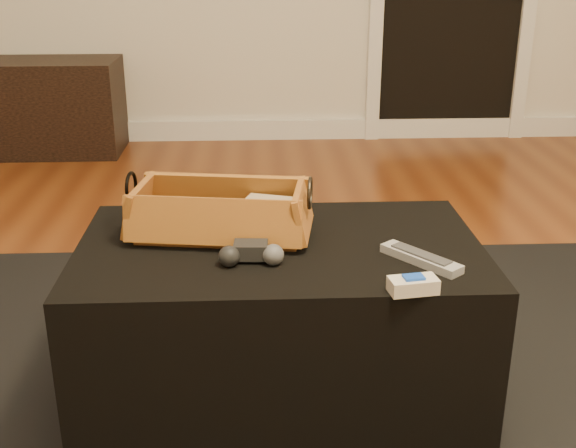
{
  "coord_description": "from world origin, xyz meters",
  "views": [
    {
      "loc": [
        0.13,
        -1.61,
        1.13
      ],
      "look_at": [
        0.21,
        0.02,
        0.49
      ],
      "focal_mm": 45.0,
      "sensor_mm": 36.0,
      "label": 1
    }
  ],
  "objects_px": {
    "ottoman": "(280,319)",
    "media_cabinet": "(1,107)",
    "wicker_basket": "(220,215)",
    "cream_gadget": "(413,285)",
    "silver_remote": "(421,258)",
    "tv_remote": "(211,226)",
    "game_controller": "(251,253)"
  },
  "relations": [
    {
      "from": "wicker_basket",
      "to": "silver_remote",
      "type": "distance_m",
      "value": 0.51
    },
    {
      "from": "wicker_basket",
      "to": "game_controller",
      "type": "height_order",
      "value": "wicker_basket"
    },
    {
      "from": "wicker_basket",
      "to": "cream_gadget",
      "type": "xyz_separation_m",
      "value": [
        0.42,
        -0.35,
        -0.04
      ]
    },
    {
      "from": "tv_remote",
      "to": "silver_remote",
      "type": "xyz_separation_m",
      "value": [
        0.5,
        -0.18,
        -0.02
      ]
    },
    {
      "from": "wicker_basket",
      "to": "ottoman",
      "type": "bearing_deg",
      "value": -25.32
    },
    {
      "from": "silver_remote",
      "to": "cream_gadget",
      "type": "height_order",
      "value": "cream_gadget"
    },
    {
      "from": "wicker_basket",
      "to": "silver_remote",
      "type": "height_order",
      "value": "wicker_basket"
    },
    {
      "from": "wicker_basket",
      "to": "silver_remote",
      "type": "xyz_separation_m",
      "value": [
        0.47,
        -0.2,
        -0.04
      ]
    },
    {
      "from": "game_controller",
      "to": "silver_remote",
      "type": "distance_m",
      "value": 0.4
    },
    {
      "from": "ottoman",
      "to": "silver_remote",
      "type": "relative_size",
      "value": 5.17
    },
    {
      "from": "ottoman",
      "to": "wicker_basket",
      "type": "height_order",
      "value": "wicker_basket"
    },
    {
      "from": "ottoman",
      "to": "game_controller",
      "type": "distance_m",
      "value": 0.27
    },
    {
      "from": "wicker_basket",
      "to": "tv_remote",
      "type": "bearing_deg",
      "value": -151.69
    },
    {
      "from": "wicker_basket",
      "to": "media_cabinet",
      "type": "bearing_deg",
      "value": 119.24
    },
    {
      "from": "game_controller",
      "to": "cream_gadget",
      "type": "distance_m",
      "value": 0.38
    },
    {
      "from": "wicker_basket",
      "to": "cream_gadget",
      "type": "bearing_deg",
      "value": -39.62
    },
    {
      "from": "tv_remote",
      "to": "ottoman",
      "type": "bearing_deg",
      "value": -15.46
    },
    {
      "from": "tv_remote",
      "to": "game_controller",
      "type": "xyz_separation_m",
      "value": [
        0.1,
        -0.17,
        -0.0
      ]
    },
    {
      "from": "ottoman",
      "to": "cream_gadget",
      "type": "xyz_separation_m",
      "value": [
        0.27,
        -0.28,
        0.23
      ]
    },
    {
      "from": "silver_remote",
      "to": "media_cabinet",
      "type": "bearing_deg",
      "value": 124.95
    },
    {
      "from": "cream_gadget",
      "to": "game_controller",
      "type": "bearing_deg",
      "value": 154.26
    },
    {
      "from": "wicker_basket",
      "to": "cream_gadget",
      "type": "relative_size",
      "value": 4.43
    },
    {
      "from": "tv_remote",
      "to": "wicker_basket",
      "type": "height_order",
      "value": "wicker_basket"
    },
    {
      "from": "game_controller",
      "to": "cream_gadget",
      "type": "relative_size",
      "value": 1.41
    },
    {
      "from": "silver_remote",
      "to": "cream_gadget",
      "type": "distance_m",
      "value": 0.16
    },
    {
      "from": "ottoman",
      "to": "wicker_basket",
      "type": "distance_m",
      "value": 0.31
    },
    {
      "from": "ottoman",
      "to": "media_cabinet",
      "type": "bearing_deg",
      "value": 121.12
    },
    {
      "from": "media_cabinet",
      "to": "game_controller",
      "type": "relative_size",
      "value": 8.66
    },
    {
      "from": "media_cabinet",
      "to": "ottoman",
      "type": "distance_m",
      "value": 2.89
    },
    {
      "from": "ottoman",
      "to": "game_controller",
      "type": "xyz_separation_m",
      "value": [
        -0.07,
        -0.11,
        0.23
      ]
    },
    {
      "from": "media_cabinet",
      "to": "game_controller",
      "type": "xyz_separation_m",
      "value": [
        1.42,
        -2.59,
        0.19
      ]
    },
    {
      "from": "silver_remote",
      "to": "cream_gadget",
      "type": "xyz_separation_m",
      "value": [
        -0.05,
        -0.15,
        0.01
      ]
    }
  ]
}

